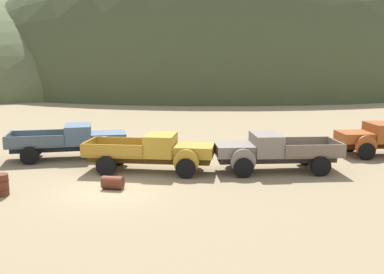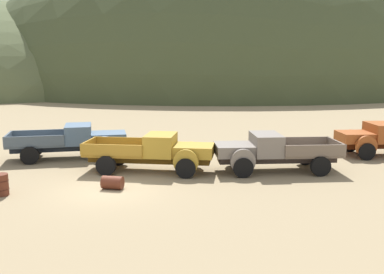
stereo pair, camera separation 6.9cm
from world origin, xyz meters
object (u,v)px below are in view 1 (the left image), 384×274
at_px(truck_mustard, 159,152).
at_px(truck_oxide_orange, 381,138).
at_px(truck_chalk_blue, 77,140).
at_px(truck_primer_gray, 267,151).
at_px(oil_drum_spare, 1,185).
at_px(oil_drum_by_truck, 113,183).

height_order(truck_mustard, truck_oxide_orange, truck_oxide_orange).
distance_m(truck_chalk_blue, truck_mustard, 5.75).
xyz_separation_m(truck_chalk_blue, truck_oxide_orange, (17.45, 0.22, 0.00)).
distance_m(truck_chalk_blue, truck_oxide_orange, 17.45).
relative_size(truck_primer_gray, oil_drum_spare, 6.91).
bearing_deg(truck_mustard, oil_drum_by_truck, -114.11).
distance_m(truck_mustard, truck_oxide_orange, 13.13).
height_order(truck_primer_gray, oil_drum_spare, truck_primer_gray).
bearing_deg(truck_mustard, truck_chalk_blue, 154.83).
height_order(truck_chalk_blue, truck_primer_gray, same).
bearing_deg(truck_oxide_orange, oil_drum_by_truck, 20.89).
xyz_separation_m(truck_mustard, oil_drum_spare, (-6.31, -3.70, -0.54)).
bearing_deg(truck_primer_gray, oil_drum_spare, 14.76).
distance_m(truck_mustard, truck_primer_gray, 5.37).
bearing_deg(oil_drum_spare, truck_oxide_orange, 20.55).
height_order(truck_chalk_blue, truck_mustard, same).
relative_size(truck_chalk_blue, truck_oxide_orange, 1.12).
height_order(truck_chalk_blue, truck_oxide_orange, truck_oxide_orange).
relative_size(truck_chalk_blue, truck_primer_gray, 1.07).
bearing_deg(oil_drum_spare, truck_mustard, 30.38).
xyz_separation_m(oil_drum_by_truck, oil_drum_spare, (-4.44, -0.79, 0.17)).
xyz_separation_m(truck_mustard, truck_oxide_orange, (12.68, 3.42, 0.01)).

